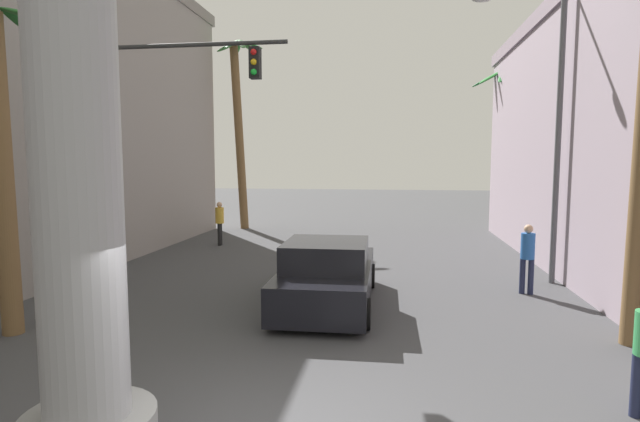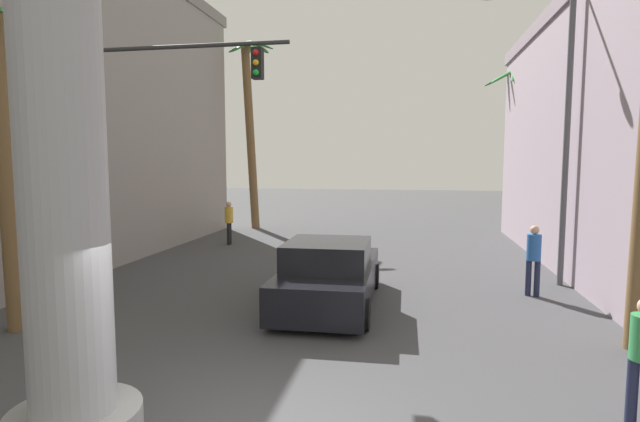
% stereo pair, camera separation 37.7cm
% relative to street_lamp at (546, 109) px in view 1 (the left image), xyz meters
% --- Properties ---
extents(ground_plane, '(89.87, 89.87, 0.00)m').
position_rel_street_lamp_xyz_m(ground_plane, '(-5.55, 1.00, -4.76)').
color(ground_plane, '#424244').
extents(street_lamp, '(2.46, 0.28, 7.98)m').
position_rel_street_lamp_xyz_m(street_lamp, '(0.00, 0.00, 0.00)').
color(street_lamp, '#59595E').
rests_on(street_lamp, ground).
extents(traffic_light_mast, '(5.08, 0.32, 6.13)m').
position_rel_street_lamp_xyz_m(traffic_light_mast, '(-9.93, -3.15, -0.46)').
color(traffic_light_mast, '#333333').
rests_on(traffic_light_mast, ground).
extents(car_lead, '(2.17, 4.87, 1.56)m').
position_rel_street_lamp_xyz_m(car_lead, '(-5.54, -3.04, -4.06)').
color(car_lead, black).
rests_on(car_lead, ground).
extents(palm_tree_far_right, '(3.30, 3.21, 7.73)m').
position_rel_street_lamp_xyz_m(palm_tree_far_right, '(0.99, 10.17, 0.14)').
color(palm_tree_far_right, brown).
rests_on(palm_tree_far_right, ground).
extents(palm_tree_far_left, '(2.43, 2.33, 9.24)m').
position_rel_street_lamp_xyz_m(palm_tree_far_left, '(-11.59, 9.57, 0.53)').
color(palm_tree_far_left, brown).
rests_on(palm_tree_far_left, ground).
extents(palm_tree_near_left, '(3.24, 3.28, 6.27)m').
position_rel_street_lamp_xyz_m(palm_tree_near_left, '(-11.34, -5.94, -0.92)').
color(palm_tree_near_left, brown).
rests_on(palm_tree_near_left, ground).
extents(pedestrian_far_left, '(0.37, 0.37, 1.75)m').
position_rel_street_lamp_xyz_m(pedestrian_far_left, '(-10.93, 4.68, -3.74)').
color(pedestrian_far_left, black).
rests_on(pedestrian_far_left, ground).
extents(pedestrian_mid_right, '(0.42, 0.42, 1.78)m').
position_rel_street_lamp_xyz_m(pedestrian_mid_right, '(-0.66, -1.32, -3.72)').
color(pedestrian_mid_right, '#1E233F').
rests_on(pedestrian_mid_right, ground).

